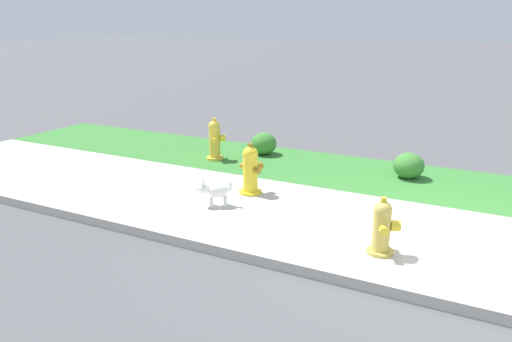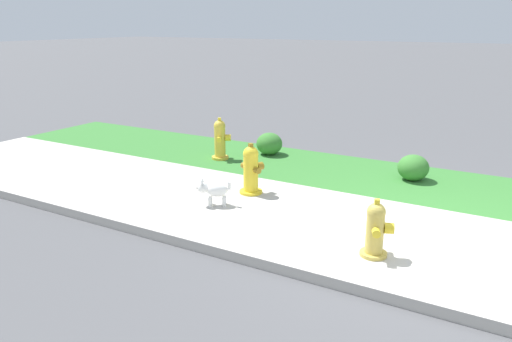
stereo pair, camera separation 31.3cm
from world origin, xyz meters
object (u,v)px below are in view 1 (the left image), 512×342
object	(u,v)px
fire_hydrant_at_driveway	(215,140)
fire_hydrant_mid_block	(251,170)
shrub_bush_near_lamp	(264,144)
shrub_bush_far_verge	(409,166)
fire_hydrant_far_end	(382,228)
small_white_dog	(215,191)

from	to	relation	value
fire_hydrant_at_driveway	fire_hydrant_mid_block	size ratio (longest dim) A/B	1.01
fire_hydrant_at_driveway	shrub_bush_near_lamp	xyz separation A→B (m)	(0.63, 0.75, -0.16)
shrub_bush_near_lamp	shrub_bush_far_verge	size ratio (longest dim) A/B	1.01
fire_hydrant_far_end	small_white_dog	world-z (taller)	fire_hydrant_far_end
small_white_dog	shrub_bush_near_lamp	world-z (taller)	shrub_bush_near_lamp
fire_hydrant_at_driveway	small_white_dog	size ratio (longest dim) A/B	1.85
fire_hydrant_far_end	shrub_bush_far_verge	distance (m)	3.01
shrub_bush_far_verge	small_white_dog	bearing A→B (deg)	-129.26
fire_hydrant_at_driveway	small_white_dog	distance (m)	2.49
fire_hydrant_far_end	fire_hydrant_at_driveway	bearing A→B (deg)	-145.76
fire_hydrant_at_driveway	small_white_dog	bearing A→B (deg)	2.84
fire_hydrant_at_driveway	shrub_bush_far_verge	bearing A→B (deg)	68.89
fire_hydrant_at_driveway	shrub_bush_far_verge	xyz separation A→B (m)	(3.43, 0.48, -0.17)
fire_hydrant_at_driveway	fire_hydrant_mid_block	bearing A→B (deg)	17.84
fire_hydrant_at_driveway	shrub_bush_far_verge	distance (m)	3.46
fire_hydrant_far_end	fire_hydrant_mid_block	xyz separation A→B (m)	(-2.23, 1.12, 0.06)
fire_hydrant_at_driveway	shrub_bush_near_lamp	bearing A→B (deg)	110.57
shrub_bush_near_lamp	small_white_dog	bearing A→B (deg)	-76.65
fire_hydrant_at_driveway	fire_hydrant_mid_block	world-z (taller)	fire_hydrant_at_driveway
fire_hydrant_far_end	shrub_bush_far_verge	xyz separation A→B (m)	(-0.29, 2.99, -0.10)
shrub_bush_far_verge	fire_hydrant_at_driveway	bearing A→B (deg)	-172.07
fire_hydrant_far_end	fire_hydrant_at_driveway	size ratio (longest dim) A/B	0.85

